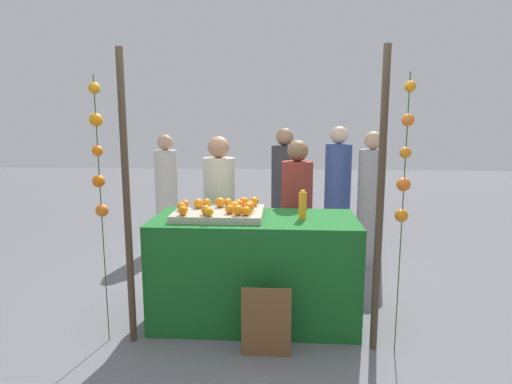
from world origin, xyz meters
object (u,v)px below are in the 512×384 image
at_px(orange_0, 234,206).
at_px(vendor_left, 220,220).
at_px(juice_bottle, 303,205).
at_px(chalkboard_sign, 266,323).
at_px(orange_1, 229,209).
at_px(stall_counter, 255,269).
at_px(vendor_right, 297,222).

bearing_deg(orange_0, vendor_left, 108.35).
bearing_deg(juice_bottle, chalkboard_sign, -116.04).
bearing_deg(orange_1, orange_0, 70.94).
bearing_deg(stall_counter, vendor_left, 121.32).
xyz_separation_m(juice_bottle, vendor_left, (-0.83, 0.71, -0.31)).
relative_size(orange_0, vendor_left, 0.06).
xyz_separation_m(stall_counter, juice_bottle, (0.41, -0.03, 0.59)).
xyz_separation_m(orange_0, chalkboard_sign, (0.30, -0.57, -0.78)).
distance_m(orange_0, vendor_left, 0.82).
height_order(stall_counter, vendor_right, vendor_right).
bearing_deg(orange_0, stall_counter, 13.62).
relative_size(orange_0, orange_1, 1.18).
xyz_separation_m(orange_1, juice_bottle, (0.62, 0.10, 0.02)).
bearing_deg(chalkboard_sign, stall_counter, 101.62).
xyz_separation_m(orange_0, vendor_right, (0.56, 0.74, -0.31)).
bearing_deg(vendor_left, orange_1, -75.64).
height_order(orange_0, vendor_left, vendor_left).
distance_m(orange_1, vendor_left, 0.89).
bearing_deg(juice_bottle, orange_0, -178.91).
xyz_separation_m(orange_1, vendor_right, (0.59, 0.83, -0.30)).
bearing_deg(orange_1, vendor_left, 104.36).
bearing_deg(orange_0, orange_1, -109.06).
distance_m(orange_0, orange_1, 0.10).
height_order(juice_bottle, vendor_right, vendor_right).
bearing_deg(vendor_left, orange_0, -71.65).
bearing_deg(vendor_right, vendor_left, -179.05).
height_order(orange_1, juice_bottle, juice_bottle).
bearing_deg(orange_1, stall_counter, 32.91).
bearing_deg(stall_counter, chalkboard_sign, -78.38).
height_order(stall_counter, vendor_left, vendor_left).
relative_size(stall_counter, chalkboard_sign, 3.17).
relative_size(stall_counter, vendor_right, 1.12).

